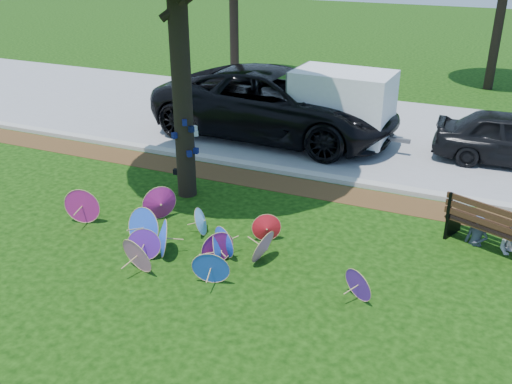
% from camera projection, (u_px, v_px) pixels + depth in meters
% --- Properties ---
extents(ground, '(90.00, 90.00, 0.00)m').
position_uv_depth(ground, '(188.00, 273.00, 10.48)').
color(ground, black).
rests_on(ground, ground).
extents(mulch_strip, '(90.00, 1.00, 0.01)m').
position_uv_depth(mulch_strip, '(277.00, 183.00, 14.23)').
color(mulch_strip, '#472D16').
rests_on(mulch_strip, ground).
extents(curb, '(90.00, 0.30, 0.12)m').
position_uv_depth(curb, '(287.00, 171.00, 14.79)').
color(curb, '#B7B5AD').
rests_on(curb, ground).
extents(street, '(90.00, 8.00, 0.01)m').
position_uv_depth(street, '(333.00, 127.00, 18.28)').
color(street, gray).
rests_on(street, ground).
extents(parasol_pile, '(6.87, 2.53, 0.84)m').
position_uv_depth(parasol_pile, '(183.00, 235.00, 11.04)').
color(parasol_pile, '#B51E7B').
rests_on(parasol_pile, ground).
extents(black_van, '(7.46, 3.63, 2.04)m').
position_uv_depth(black_van, '(276.00, 103.00, 17.13)').
color(black_van, black).
rests_on(black_van, ground).
extents(cargo_trailer, '(2.80, 1.85, 2.50)m').
position_uv_depth(cargo_trailer, '(342.00, 105.00, 16.18)').
color(cargo_trailer, white).
rests_on(cargo_trailer, ground).
extents(park_bench, '(2.11, 1.45, 1.03)m').
position_uv_depth(park_bench, '(498.00, 226.00, 11.07)').
color(park_bench, black).
rests_on(park_bench, ground).
extents(person_left, '(0.52, 0.43, 1.23)m').
position_uv_depth(person_left, '(480.00, 217.00, 11.20)').
color(person_left, '#3D4254').
rests_on(person_left, ground).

